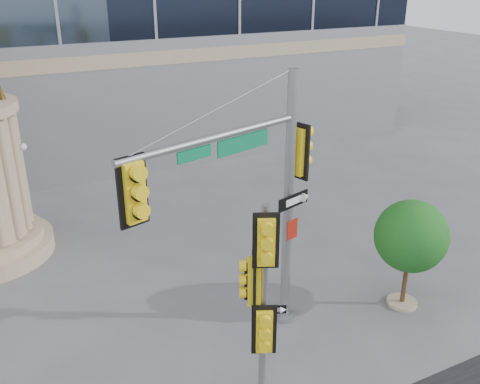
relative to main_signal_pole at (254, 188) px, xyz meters
name	(u,v)px	position (x,y,z in m)	size (l,w,h in m)	color
ground	(278,363)	(0.10, -1.16, -4.18)	(120.00, 120.00, 0.00)	#545456
main_signal_pole	(254,188)	(0.00, 0.00, 0.00)	(5.11, 1.89, 6.75)	slate
secondary_signal_pole	(262,294)	(-0.88, -2.01, -1.42)	(0.79, 0.79, 4.70)	slate
street_tree	(411,238)	(4.54, -0.60, -2.10)	(2.03, 1.98, 3.16)	tan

